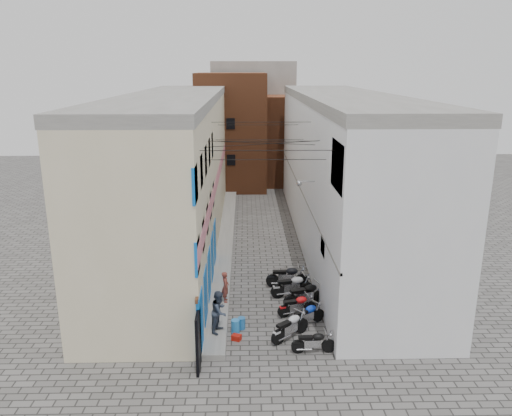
{
  "coord_description": "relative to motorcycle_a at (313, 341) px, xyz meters",
  "views": [
    {
      "loc": [
        -0.82,
        -16.18,
        10.44
      ],
      "look_at": [
        -0.24,
        10.16,
        3.0
      ],
      "focal_mm": 35.0,
      "sensor_mm": 36.0,
      "label": 1
    }
  ],
  "objects": [
    {
      "name": "motorcycle_d",
      "position": [
        -0.32,
        2.98,
        0.03
      ],
      "size": [
        1.88,
        1.06,
        1.04
      ],
      "primitive_type": null,
      "rotation": [
        0.0,
        0.0,
        -1.28
      ],
      "color": "red",
      "rests_on": "ground"
    },
    {
      "name": "motorcycle_f",
      "position": [
        -0.35,
        4.81,
        0.11
      ],
      "size": [
        2.18,
        1.04,
        1.21
      ],
      "primitive_type": null,
      "rotation": [
        0.0,
        0.0,
        -1.38
      ],
      "color": "#A0A0A4",
      "rests_on": "ground"
    },
    {
      "name": "ground",
      "position": [
        -1.72,
        -0.51,
        -0.49
      ],
      "size": [
        90.0,
        90.0,
        0.0
      ],
      "primitive_type": "plane",
      "color": "#595654",
      "rests_on": "ground"
    },
    {
      "name": "building_far_concrete",
      "position": [
        -1.72,
        33.49,
        5.01
      ],
      "size": [
        8.0,
        5.0,
        11.0
      ],
      "primitive_type": "cube",
      "color": "gray",
      "rests_on": "ground"
    },
    {
      "name": "far_shopfront",
      "position": [
        -1.72,
        24.69,
        0.71
      ],
      "size": [
        2.0,
        0.3,
        2.4
      ],
      "primitive_type": "cube",
      "color": "black",
      "rests_on": "ground"
    },
    {
      "name": "motorcycle_c",
      "position": [
        0.01,
        2.06,
        0.04
      ],
      "size": [
        1.84,
        1.49,
        1.05
      ],
      "primitive_type": null,
      "rotation": [
        0.0,
        0.0,
        -0.98
      ],
      "color": "#0D34C3",
      "rests_on": "ground"
    },
    {
      "name": "motorcycle_g",
      "position": [
        -0.51,
        5.93,
        0.11
      ],
      "size": [
        2.1,
        0.68,
        1.21
      ],
      "primitive_type": null,
      "rotation": [
        0.0,
        0.0,
        -1.56
      ],
      "color": "black",
      "rests_on": "ground"
    },
    {
      "name": "red_crate",
      "position": [
        -2.93,
        0.97,
        -0.38
      ],
      "size": [
        0.43,
        0.39,
        0.22
      ],
      "primitive_type": "cube",
      "rotation": [
        0.0,
        0.0,
        -0.42
      ],
      "color": "#A7160B",
      "rests_on": "ground"
    },
    {
      "name": "building_far_brick_left",
      "position": [
        -3.72,
        27.49,
        4.51
      ],
      "size": [
        6.0,
        6.0,
        10.0
      ],
      "primitive_type": "cube",
      "color": "brown",
      "rests_on": "ground"
    },
    {
      "name": "water_jug_far",
      "position": [
        -2.73,
        1.87,
        -0.24
      ],
      "size": [
        0.33,
        0.33,
        0.49
      ],
      "primitive_type": "cylinder",
      "rotation": [
        0.0,
        0.0,
        -0.04
      ],
      "color": "#2165A8",
      "rests_on": "ground"
    },
    {
      "name": "motorcycle_a",
      "position": [
        0.0,
        0.0,
        0.0
      ],
      "size": [
        1.71,
        0.57,
        0.98
      ],
      "primitive_type": null,
      "rotation": [
        0.0,
        0.0,
        -1.55
      ],
      "color": "black",
      "rests_on": "ground"
    },
    {
      "name": "building_left",
      "position": [
        -6.7,
        12.44,
        4.01
      ],
      "size": [
        5.1,
        27.0,
        9.0
      ],
      "color": "beige",
      "rests_on": "ground"
    },
    {
      "name": "overhead_wires",
      "position": [
        -1.72,
        7.14,
        6.63
      ],
      "size": [
        5.8,
        13.02,
        1.32
      ],
      "color": "black",
      "rests_on": "ground"
    },
    {
      "name": "motorcycle_e",
      "position": [
        0.16,
        3.83,
        0.13
      ],
      "size": [
        2.26,
        1.32,
        1.25
      ],
      "primitive_type": null,
      "rotation": [
        0.0,
        0.0,
        -1.25
      ],
      "color": "black",
      "rests_on": "ground"
    },
    {
      "name": "building_right",
      "position": [
        3.28,
        12.49,
        4.01
      ],
      "size": [
        5.94,
        26.0,
        9.0
      ],
      "color": "silver",
      "rests_on": "ground"
    },
    {
      "name": "plinth",
      "position": [
        -3.77,
        12.49,
        -0.37
      ],
      "size": [
        0.9,
        26.0,
        0.25
      ],
      "primitive_type": "cube",
      "color": "gray",
      "rests_on": "ground"
    },
    {
      "name": "person_b",
      "position": [
        -3.6,
        1.27,
        0.62
      ],
      "size": [
        0.9,
        1.01,
        1.73
      ],
      "primitive_type": "imported",
      "rotation": [
        0.0,
        0.0,
        1.23
      ],
      "color": "#323B4C",
      "rests_on": "plinth"
    },
    {
      "name": "building_far_brick_right",
      "position": [
        1.28,
        29.49,
        3.51
      ],
      "size": [
        5.0,
        6.0,
        8.0
      ],
      "primitive_type": "cube",
      "color": "brown",
      "rests_on": "ground"
    },
    {
      "name": "motorcycle_b",
      "position": [
        -0.79,
        1.06,
        0.08
      ],
      "size": [
        1.9,
        1.74,
        1.14
      ],
      "primitive_type": null,
      "rotation": [
        0.0,
        0.0,
        -0.87
      ],
      "color": "silver",
      "rests_on": "ground"
    },
    {
      "name": "person_a",
      "position": [
        -3.46,
        3.9,
        0.47
      ],
      "size": [
        0.37,
        0.54,
        1.42
      ],
      "primitive_type": "imported",
      "rotation": [
        0.0,
        0.0,
        1.63
      ],
      "color": "brown",
      "rests_on": "plinth"
    },
    {
      "name": "water_jug_near",
      "position": [
        -2.98,
        1.57,
        -0.22
      ],
      "size": [
        0.46,
        0.46,
        0.55
      ],
      "primitive_type": "cylinder",
      "rotation": [
        0.0,
        0.0,
        -0.41
      ],
      "color": "#2981CD",
      "rests_on": "ground"
    }
  ]
}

